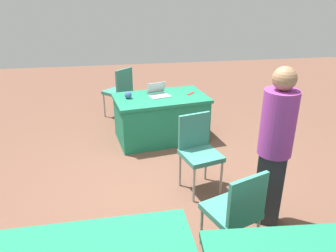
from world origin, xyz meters
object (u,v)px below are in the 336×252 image
at_px(table_foreground, 161,118).
at_px(laptop_silver, 159,93).
at_px(chair_near_front, 198,148).
at_px(chair_tucked_left, 236,209).
at_px(chair_tucked_right, 120,89).
at_px(person_attendee_standing, 275,142).
at_px(yarn_ball, 128,95).
at_px(scissors_red, 191,94).

height_order(table_foreground, laptop_silver, laptop_silver).
relative_size(table_foreground, chair_near_front, 1.64).
height_order(chair_tucked_left, laptop_silver, laptop_silver).
distance_m(chair_tucked_right, laptop_silver, 1.23).
distance_m(person_attendee_standing, yarn_ball, 2.68).
bearing_deg(yarn_ball, scissors_red, -176.01).
xyz_separation_m(chair_tucked_left, yarn_ball, (0.84, -2.71, 0.26)).
xyz_separation_m(yarn_ball, scissors_red, (-1.04, -0.07, -0.05)).
height_order(chair_tucked_right, yarn_ball, chair_tucked_right).
bearing_deg(yarn_ball, chair_near_front, 116.97).
height_order(person_attendee_standing, yarn_ball, person_attendee_standing).
xyz_separation_m(table_foreground, yarn_ball, (0.52, 0.00, 0.43)).
relative_size(table_foreground, chair_tucked_left, 1.70).
distance_m(yarn_ball, scissors_red, 1.04).
xyz_separation_m(table_foreground, chair_near_front, (-0.25, 1.53, 0.19)).
relative_size(chair_tucked_left, yarn_ball, 8.27).
relative_size(table_foreground, person_attendee_standing, 0.92).
relative_size(chair_tucked_left, person_attendee_standing, 0.54).
height_order(chair_near_front, laptop_silver, chair_near_front).
bearing_deg(chair_tucked_left, yarn_ball, 86.89).
relative_size(table_foreground, scissors_red, 8.90).
xyz_separation_m(table_foreground, chair_tucked_right, (0.64, -1.10, 0.19)).
relative_size(yarn_ball, scissors_red, 0.63).
bearing_deg(laptop_silver, scissors_red, 164.89).
bearing_deg(yarn_ball, table_foreground, -179.54).
height_order(chair_near_front, person_attendee_standing, person_attendee_standing).
height_order(chair_tucked_right, scissors_red, chair_tucked_right).
distance_m(chair_near_front, chair_tucked_right, 2.78).
distance_m(chair_tucked_right, person_attendee_standing, 3.72).
bearing_deg(laptop_silver, person_attendee_standing, 93.25).
bearing_deg(table_foreground, laptop_silver, -64.04).
bearing_deg(scissors_red, table_foreground, -37.74).
height_order(yarn_ball, scissors_red, yarn_ball).
xyz_separation_m(chair_near_front, chair_tucked_left, (-0.07, 1.18, -0.03)).
bearing_deg(person_attendee_standing, chair_near_front, -23.05).
bearing_deg(chair_tucked_left, chair_near_front, 72.78).
xyz_separation_m(chair_near_front, person_attendee_standing, (-0.59, 0.76, 0.41)).
relative_size(table_foreground, laptop_silver, 4.12).
bearing_deg(scissors_red, yarn_ball, -41.30).
height_order(chair_near_front, scissors_red, chair_near_front).
bearing_deg(scissors_red, chair_near_front, 35.49).
bearing_deg(chair_tucked_left, scissors_red, 65.61).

